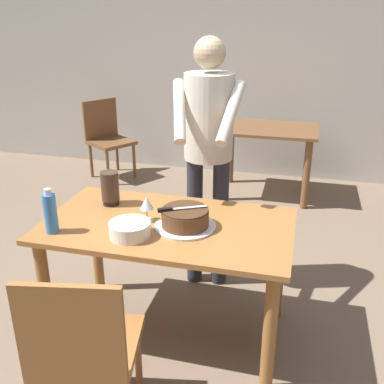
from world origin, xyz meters
name	(u,v)px	position (x,y,z in m)	size (l,w,h in m)	color
ground_plane	(170,331)	(0.00, 0.00, 0.00)	(14.00, 14.00, 0.00)	#7A6651
back_wall	(248,58)	(0.00, 3.11, 1.35)	(10.00, 0.12, 2.70)	#BCB7AD
main_dining_table	(168,243)	(0.00, 0.00, 0.62)	(1.40, 0.79, 0.75)	#9E6633
cake_on_platter	(185,219)	(0.11, -0.03, 0.80)	(0.34, 0.34, 0.11)	silver
cake_knife	(172,209)	(0.05, -0.06, 0.87)	(0.25, 0.14, 0.02)	silver
plate_stack	(130,229)	(-0.14, -0.20, 0.79)	(0.22, 0.22, 0.08)	white
wine_glass_near	(146,204)	(-0.12, 0.00, 0.85)	(0.08, 0.08, 0.14)	silver
water_bottle	(50,213)	(-0.57, -0.26, 0.86)	(0.07, 0.07, 0.25)	#387AC6
hurricane_lamp	(110,188)	(-0.41, 0.16, 0.86)	(0.11, 0.11, 0.21)	black
person_cutting_cake	(208,140)	(0.10, 0.61, 1.08)	(0.47, 0.56, 1.72)	#2D2D38
chair_near_side	(84,348)	(-0.15, -0.77, 0.49)	(0.52, 0.52, 0.90)	#9E6633
background_table	(267,143)	(0.33, 2.41, 0.58)	(1.00, 0.70, 0.74)	brown
background_chair_0	(107,136)	(-1.54, 2.53, 0.49)	(0.61, 0.61, 0.90)	brown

